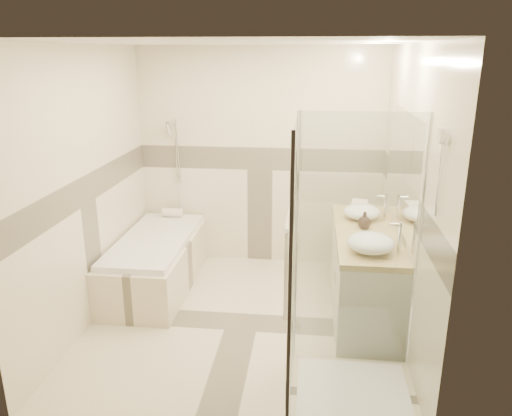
# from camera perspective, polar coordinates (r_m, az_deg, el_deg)

# --- Properties ---
(room) EXTENTS (2.82, 3.02, 2.52)m
(room) POSITION_cam_1_polar(r_m,az_deg,el_deg) (4.32, -0.95, 1.72)
(room) COLOR beige
(room) RESTS_ON ground
(bathtub) EXTENTS (0.75, 1.70, 0.56)m
(bathtub) POSITION_cam_1_polar(r_m,az_deg,el_deg) (5.46, -11.38, -5.79)
(bathtub) COLOR beige
(bathtub) RESTS_ON ground
(vanity) EXTENTS (0.58, 1.62, 0.85)m
(vanity) POSITION_cam_1_polar(r_m,az_deg,el_deg) (4.87, 12.23, -7.26)
(vanity) COLOR silver
(vanity) RESTS_ON ground
(shower_enclosure) EXTENTS (0.96, 0.93, 2.04)m
(shower_enclosure) POSITION_cam_1_polar(r_m,az_deg,el_deg) (3.69, 9.45, -14.25)
(shower_enclosure) COLOR beige
(shower_enclosure) RESTS_ON ground
(vessel_sink_near) EXTENTS (0.36, 0.36, 0.14)m
(vessel_sink_near) POSITION_cam_1_polar(r_m,az_deg,el_deg) (5.02, 12.01, -0.42)
(vessel_sink_near) COLOR white
(vessel_sink_near) RESTS_ON vanity
(vessel_sink_far) EXTENTS (0.39, 0.39, 0.16)m
(vessel_sink_far) POSITION_cam_1_polar(r_m,az_deg,el_deg) (4.21, 13.01, -3.91)
(vessel_sink_far) COLOR white
(vessel_sink_far) RESTS_ON vanity
(faucet_near) EXTENTS (0.10, 0.03, 0.25)m
(faucet_near) POSITION_cam_1_polar(r_m,az_deg,el_deg) (5.03, 14.52, 0.31)
(faucet_near) COLOR silver
(faucet_near) RESTS_ON vanity
(faucet_far) EXTENTS (0.11, 0.03, 0.27)m
(faucet_far) POSITION_cam_1_polar(r_m,az_deg,el_deg) (4.22, 16.00, -3.02)
(faucet_far) COLOR silver
(faucet_far) RESTS_ON vanity
(amenity_bottle_a) EXTENTS (0.08, 0.08, 0.14)m
(amenity_bottle_a) POSITION_cam_1_polar(r_m,az_deg,el_deg) (4.75, 12.31, -1.51)
(amenity_bottle_a) COLOR black
(amenity_bottle_a) RESTS_ON vanity
(amenity_bottle_b) EXTENTS (0.16, 0.16, 0.16)m
(amenity_bottle_b) POSITION_cam_1_polar(r_m,az_deg,el_deg) (4.76, 12.30, -1.36)
(amenity_bottle_b) COLOR black
(amenity_bottle_b) RESTS_ON vanity
(folded_towels) EXTENTS (0.20, 0.29, 0.09)m
(folded_towels) POSITION_cam_1_polar(r_m,az_deg,el_deg) (5.30, 11.73, 0.22)
(folded_towels) COLOR white
(folded_towels) RESTS_ON vanity
(rolled_towel) EXTENTS (0.23, 0.10, 0.10)m
(rolled_towel) POSITION_cam_1_polar(r_m,az_deg,el_deg) (5.98, -9.56, -0.51)
(rolled_towel) COLOR white
(rolled_towel) RESTS_ON bathtub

